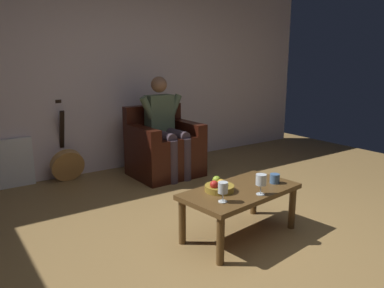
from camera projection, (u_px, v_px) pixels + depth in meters
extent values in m
plane|color=olive|center=(255.00, 250.00, 2.97)|extent=(7.61, 7.61, 0.00)
cube|color=silver|center=(110.00, 73.00, 4.89)|extent=(6.74, 0.06, 2.57)
cube|color=black|center=(165.00, 159.00, 4.81)|extent=(0.83, 0.73, 0.43)
cube|color=black|center=(168.00, 140.00, 4.70)|extent=(0.54, 0.60, 0.10)
cube|color=black|center=(187.00, 130.00, 4.92)|extent=(0.17, 0.71, 0.24)
cube|color=black|center=(142.00, 137.00, 4.54)|extent=(0.17, 0.71, 0.24)
cube|color=black|center=(153.00, 122.00, 4.94)|extent=(0.82, 0.14, 0.45)
cube|color=#516147|center=(160.00, 114.00, 4.78)|extent=(0.35, 0.19, 0.49)
sphere|color=brown|center=(159.00, 85.00, 4.69)|extent=(0.20, 0.20, 0.20)
cylinder|color=#3E3139|center=(176.00, 134.00, 4.71)|extent=(0.14, 0.45, 0.13)
cylinder|color=#3E3139|center=(186.00, 159.00, 4.60)|extent=(0.12, 0.12, 0.53)
cylinder|color=#516147|center=(175.00, 105.00, 4.83)|extent=(0.20, 0.10, 0.29)
cylinder|color=#3E3139|center=(163.00, 136.00, 4.60)|extent=(0.14, 0.45, 0.13)
cylinder|color=#3E3139|center=(173.00, 162.00, 4.49)|extent=(0.12, 0.12, 0.53)
cylinder|color=#516147|center=(147.00, 108.00, 4.60)|extent=(0.20, 0.10, 0.29)
cube|color=brown|center=(240.00, 191.00, 3.13)|extent=(1.06, 0.65, 0.04)
cylinder|color=brown|center=(292.00, 208.00, 3.31)|extent=(0.06, 0.06, 0.38)
cylinder|color=brown|center=(220.00, 241.00, 2.72)|extent=(0.06, 0.06, 0.38)
cylinder|color=brown|center=(254.00, 195.00, 3.63)|extent=(0.06, 0.06, 0.38)
cylinder|color=brown|center=(182.00, 222.00, 3.04)|extent=(0.06, 0.06, 0.38)
cylinder|color=#BA8344|center=(67.00, 165.00, 4.58)|extent=(0.40, 0.20, 0.41)
cylinder|color=black|center=(69.00, 165.00, 4.54)|extent=(0.11, 0.03, 0.11)
cube|color=black|center=(62.00, 130.00, 4.58)|extent=(0.05, 0.16, 0.48)
cube|color=black|center=(58.00, 105.00, 4.58)|extent=(0.07, 0.07, 0.14)
cube|color=white|center=(10.00, 164.00, 4.34)|extent=(0.51, 0.06, 0.57)
cylinder|color=silver|center=(223.00, 202.00, 2.85)|extent=(0.07, 0.07, 0.01)
cylinder|color=silver|center=(223.00, 197.00, 2.84)|extent=(0.01, 0.01, 0.07)
cylinder|color=silver|center=(223.00, 188.00, 2.82)|extent=(0.08, 0.08, 0.08)
cylinder|color=#590C19|center=(223.00, 191.00, 2.83)|extent=(0.07, 0.07, 0.03)
cylinder|color=silver|center=(260.00, 194.00, 3.00)|extent=(0.07, 0.07, 0.01)
cylinder|color=silver|center=(261.00, 189.00, 2.99)|extent=(0.01, 0.01, 0.08)
cylinder|color=silver|center=(261.00, 180.00, 2.97)|extent=(0.09, 0.09, 0.09)
cylinder|color=#590C19|center=(261.00, 183.00, 2.98)|extent=(0.08, 0.08, 0.03)
cylinder|color=olive|center=(219.00, 188.00, 3.07)|extent=(0.24, 0.24, 0.05)
sphere|color=red|center=(214.00, 185.00, 3.02)|extent=(0.07, 0.07, 0.07)
sphere|color=gold|center=(221.00, 183.00, 3.05)|extent=(0.07, 0.07, 0.07)
sphere|color=#8AAA2A|center=(217.00, 180.00, 3.13)|extent=(0.07, 0.07, 0.07)
cylinder|color=#436693|center=(275.00, 179.00, 3.26)|extent=(0.08, 0.08, 0.08)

